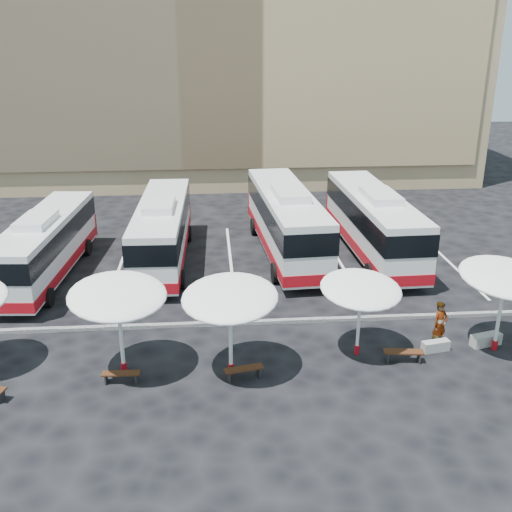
{
  "coord_description": "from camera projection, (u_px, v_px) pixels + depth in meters",
  "views": [
    {
      "loc": [
        -1.05,
        -22.72,
        11.89
      ],
      "look_at": [
        1.0,
        3.0,
        2.2
      ],
      "focal_mm": 42.0,
      "sensor_mm": 36.0,
      "label": 1
    }
  ],
  "objects": [
    {
      "name": "ground",
      "position": [
        238.0,
        330.0,
        25.46
      ],
      "size": [
        120.0,
        120.0,
        0.0
      ],
      "primitive_type": "plane",
      "color": "black",
      "rests_on": "ground"
    },
    {
      "name": "sandstone_building",
      "position": [
        217.0,
        22.0,
        50.77
      ],
      "size": [
        42.0,
        18.25,
        29.6
      ],
      "color": "tan",
      "rests_on": "ground"
    },
    {
      "name": "curb_divider",
      "position": [
        238.0,
        323.0,
        25.9
      ],
      "size": [
        34.0,
        0.25,
        0.15
      ],
      "primitive_type": "cube",
      "color": "black",
      "rests_on": "ground"
    },
    {
      "name": "bay_lines",
      "position": [
        231.0,
        262.0,
        32.93
      ],
      "size": [
        24.15,
        12.0,
        0.01
      ],
      "color": "white",
      "rests_on": "ground"
    },
    {
      "name": "bus_0",
      "position": [
        46.0,
        244.0,
        30.4
      ],
      "size": [
        3.16,
        11.14,
        3.49
      ],
      "rotation": [
        0.0,
        0.0,
        -0.07
      ],
      "color": "white",
      "rests_on": "ground"
    },
    {
      "name": "bus_1",
      "position": [
        162.0,
        229.0,
        32.43
      ],
      "size": [
        2.91,
        11.61,
        3.67
      ],
      "rotation": [
        0.0,
        0.0,
        -0.02
      ],
      "color": "white",
      "rests_on": "ground"
    },
    {
      "name": "bus_2",
      "position": [
        286.0,
        219.0,
        33.57
      ],
      "size": [
        3.49,
        12.69,
        3.98
      ],
      "rotation": [
        0.0,
        0.0,
        0.06
      ],
      "color": "white",
      "rests_on": "ground"
    },
    {
      "name": "bus_3",
      "position": [
        373.0,
        221.0,
        33.48
      ],
      "size": [
        3.12,
        12.27,
        3.87
      ],
      "rotation": [
        0.0,
        0.0,
        0.03
      ],
      "color": "white",
      "rests_on": "ground"
    },
    {
      "name": "sunshade_1",
      "position": [
        117.0,
        296.0,
        21.17
      ],
      "size": [
        4.55,
        4.57,
        3.67
      ],
      "rotation": [
        0.0,
        0.0,
        0.37
      ],
      "color": "white",
      "rests_on": "ground"
    },
    {
      "name": "sunshade_2",
      "position": [
        230.0,
        298.0,
        21.13
      ],
      "size": [
        4.23,
        4.26,
        3.62
      ],
      "rotation": [
        0.0,
        0.0,
        -0.26
      ],
      "color": "white",
      "rests_on": "ground"
    },
    {
      "name": "sunshade_3",
      "position": [
        361.0,
        289.0,
        22.61
      ],
      "size": [
        3.66,
        3.69,
        3.25
      ],
      "rotation": [
        0.0,
        0.0,
        0.2
      ],
      "color": "white",
      "rests_on": "ground"
    },
    {
      "name": "sunshade_4",
      "position": [
        505.0,
        278.0,
        22.79
      ],
      "size": [
        4.37,
        4.4,
        3.65
      ],
      "rotation": [
        0.0,
        0.0,
        0.3
      ],
      "color": "white",
      "rests_on": "ground"
    },
    {
      "name": "wood_bench_1",
      "position": [
        121.0,
        375.0,
        21.51
      ],
      "size": [
        1.37,
        0.41,
        0.42
      ],
      "rotation": [
        0.0,
        0.0,
        -0.04
      ],
      "color": "#33190B",
      "rests_on": "ground"
    },
    {
      "name": "wood_bench_2",
      "position": [
        244.0,
        370.0,
        21.77
      ],
      "size": [
        1.48,
        0.68,
        0.44
      ],
      "rotation": [
        0.0,
        0.0,
        0.21
      ],
      "color": "#33190B",
      "rests_on": "ground"
    },
    {
      "name": "wood_bench_3",
      "position": [
        403.0,
        353.0,
        22.87
      ],
      "size": [
        1.54,
        0.59,
        0.46
      ],
      "rotation": [
        0.0,
        0.0,
        -0.13
      ],
      "color": "#33190B",
      "rests_on": "ground"
    },
    {
      "name": "conc_bench_0",
      "position": [
        436.0,
        346.0,
        23.72
      ],
      "size": [
        1.17,
        0.59,
        0.42
      ],
      "primitive_type": "cube",
      "rotation": [
        0.0,
        0.0,
        0.2
      ],
      "color": "gray",
      "rests_on": "ground"
    },
    {
      "name": "conc_bench_1",
      "position": [
        486.0,
        340.0,
        24.13
      ],
      "size": [
        1.34,
        0.74,
        0.48
      ],
      "primitive_type": "cube",
      "rotation": [
        0.0,
        0.0,
        0.26
      ],
      "color": "gray",
      "rests_on": "ground"
    },
    {
      "name": "passenger_0",
      "position": [
        440.0,
        324.0,
        23.84
      ],
      "size": [
        0.83,
        0.71,
        1.92
      ],
      "primitive_type": "imported",
      "rotation": [
        0.0,
        0.0,
        0.43
      ],
      "color": "black",
      "rests_on": "ground"
    }
  ]
}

